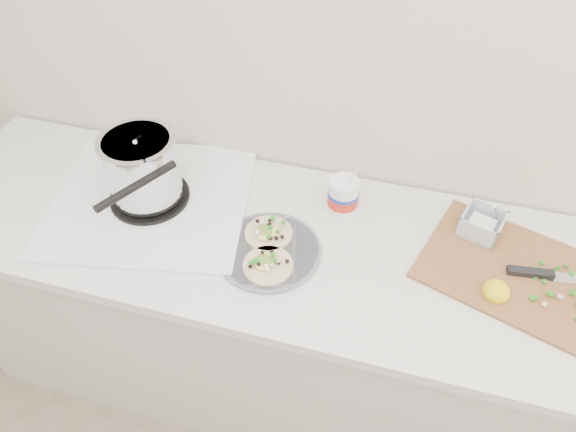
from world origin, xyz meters
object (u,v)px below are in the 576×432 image
(stove, at_px, (145,179))
(taco_plate, at_px, (268,249))
(tub, at_px, (344,193))
(cutboard, at_px, (518,266))

(stove, bearing_deg, taco_plate, -24.70)
(stove, height_order, tub, stove)
(stove, distance_m, cutboard, 1.10)
(stove, relative_size, cutboard, 1.18)
(tub, height_order, cutboard, tub)
(stove, height_order, cutboard, stove)
(stove, distance_m, tub, 0.60)
(stove, bearing_deg, tub, 1.51)
(taco_plate, relative_size, cutboard, 0.51)
(tub, bearing_deg, cutboard, -11.94)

